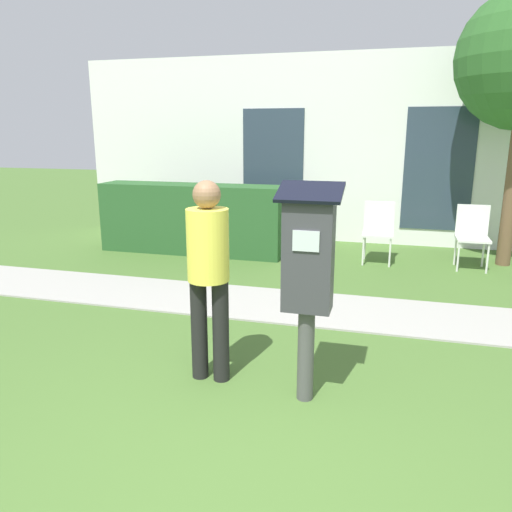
{
  "coord_description": "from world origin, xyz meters",
  "views": [
    {
      "loc": [
        0.71,
        -2.27,
        1.93
      ],
      "look_at": [
        -0.22,
        1.09,
        1.05
      ],
      "focal_mm": 35.0,
      "sensor_mm": 36.0,
      "label": 1
    }
  ],
  "objects_px": {
    "parking_meter": "(308,266)",
    "outdoor_chair_left": "(297,219)",
    "person_standing": "(208,266)",
    "outdoor_chair_middle": "(378,227)",
    "outdoor_chair_right": "(472,232)"
  },
  "relations": [
    {
      "from": "parking_meter",
      "to": "outdoor_chair_left",
      "type": "relative_size",
      "value": 1.77
    },
    {
      "from": "parking_meter",
      "to": "person_standing",
      "type": "bearing_deg",
      "value": 171.89
    },
    {
      "from": "outdoor_chair_middle",
      "to": "outdoor_chair_right",
      "type": "height_order",
      "value": "same"
    },
    {
      "from": "person_standing",
      "to": "outdoor_chair_left",
      "type": "xyz_separation_m",
      "value": [
        -0.17,
        4.45,
        -0.4
      ]
    },
    {
      "from": "parking_meter",
      "to": "outdoor_chair_middle",
      "type": "xyz_separation_m",
      "value": [
        0.36,
        4.22,
        -0.49
      ]
    },
    {
      "from": "parking_meter",
      "to": "person_standing",
      "type": "height_order",
      "value": "parking_meter"
    },
    {
      "from": "person_standing",
      "to": "outdoor_chair_middle",
      "type": "distance_m",
      "value": 4.28
    },
    {
      "from": "outdoor_chair_left",
      "to": "outdoor_chair_right",
      "type": "distance_m",
      "value": 2.63
    },
    {
      "from": "outdoor_chair_left",
      "to": "outdoor_chair_right",
      "type": "bearing_deg",
      "value": -17.06
    },
    {
      "from": "parking_meter",
      "to": "outdoor_chair_middle",
      "type": "height_order",
      "value": "parking_meter"
    },
    {
      "from": "parking_meter",
      "to": "outdoor_chair_middle",
      "type": "relative_size",
      "value": 1.77
    },
    {
      "from": "person_standing",
      "to": "outdoor_chair_right",
      "type": "height_order",
      "value": "person_standing"
    },
    {
      "from": "outdoor_chair_right",
      "to": "outdoor_chair_left",
      "type": "bearing_deg",
      "value": 159.98
    },
    {
      "from": "parking_meter",
      "to": "outdoor_chair_right",
      "type": "bearing_deg",
      "value": 68.55
    },
    {
      "from": "person_standing",
      "to": "outdoor_chair_left",
      "type": "relative_size",
      "value": 1.76
    }
  ]
}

